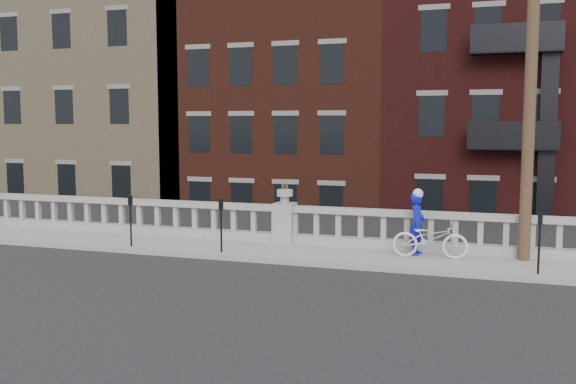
# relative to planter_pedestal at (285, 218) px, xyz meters

# --- Properties ---
(ground) EXTENTS (120.00, 120.00, 0.00)m
(ground) POSITION_rel_planter_pedestal_xyz_m (0.00, -3.95, -0.83)
(ground) COLOR black
(ground) RESTS_ON ground
(sidewalk) EXTENTS (32.00, 2.20, 0.15)m
(sidewalk) POSITION_rel_planter_pedestal_xyz_m (0.00, -0.95, -0.76)
(sidewalk) COLOR gray
(sidewalk) RESTS_ON ground
(balustrade) EXTENTS (28.00, 0.34, 1.03)m
(balustrade) POSITION_rel_planter_pedestal_xyz_m (0.00, 0.00, -0.19)
(balustrade) COLOR gray
(balustrade) RESTS_ON sidewalk
(planter_pedestal) EXTENTS (0.55, 0.55, 1.76)m
(planter_pedestal) POSITION_rel_planter_pedestal_xyz_m (0.00, 0.00, 0.00)
(planter_pedestal) COLOR gray
(planter_pedestal) RESTS_ON sidewalk
(lower_level) EXTENTS (80.00, 44.00, 20.80)m
(lower_level) POSITION_rel_planter_pedestal_xyz_m (0.56, 19.09, 1.80)
(lower_level) COLOR #605E59
(lower_level) RESTS_ON ground
(utility_pole) EXTENTS (1.60, 0.28, 10.00)m
(utility_pole) POSITION_rel_planter_pedestal_xyz_m (6.20, -0.35, 4.41)
(utility_pole) COLOR #422D1E
(utility_pole) RESTS_ON sidewalk
(parking_meter_b) EXTENTS (0.10, 0.09, 1.36)m
(parking_meter_b) POSITION_rel_planter_pedestal_xyz_m (-3.74, -1.80, 0.17)
(parking_meter_b) COLOR black
(parking_meter_b) RESTS_ON sidewalk
(parking_meter_c) EXTENTS (0.10, 0.09, 1.36)m
(parking_meter_c) POSITION_rel_planter_pedestal_xyz_m (-1.10, -1.80, 0.17)
(parking_meter_c) COLOR black
(parking_meter_c) RESTS_ON sidewalk
(parking_meter_d) EXTENTS (0.10, 0.09, 1.36)m
(parking_meter_d) POSITION_rel_planter_pedestal_xyz_m (6.45, -1.80, 0.17)
(parking_meter_d) COLOR black
(parking_meter_d) RESTS_ON sidewalk
(bicycle) EXTENTS (1.86, 0.78, 0.95)m
(bicycle) POSITION_rel_planter_pedestal_xyz_m (4.02, -0.80, -0.20)
(bicycle) COLOR silver
(bicycle) RESTS_ON sidewalk
(cyclist) EXTENTS (0.43, 0.60, 1.55)m
(cyclist) POSITION_rel_planter_pedestal_xyz_m (3.67, -0.51, 0.10)
(cyclist) COLOR #0D11C6
(cyclist) RESTS_ON sidewalk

